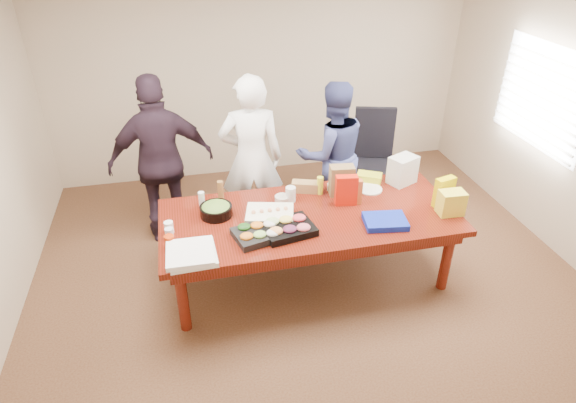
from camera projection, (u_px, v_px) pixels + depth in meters
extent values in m
cube|color=#47301E|center=(308.00, 277.00, 5.03)|extent=(5.50, 5.00, 0.02)
cube|color=beige|center=(262.00, 76.00, 6.42)|extent=(5.50, 0.04, 2.70)
cube|color=beige|center=(453.00, 391.00, 2.24)|extent=(5.50, 0.04, 2.70)
cube|color=white|center=(541.00, 96.00, 5.27)|extent=(0.03, 1.40, 1.10)
cube|color=beige|center=(538.00, 97.00, 5.26)|extent=(0.04, 1.36, 1.00)
cube|color=#4C1C0F|center=(309.00, 247.00, 4.83)|extent=(2.80, 1.20, 0.75)
cube|color=black|center=(379.00, 164.00, 5.94)|extent=(0.73, 0.73, 1.16)
imported|color=white|center=(251.00, 159.00, 5.26)|extent=(0.72, 0.51, 1.86)
imported|color=#384079|center=(332.00, 155.00, 5.53)|extent=(0.86, 0.69, 1.70)
imported|color=black|center=(162.00, 161.00, 5.19)|extent=(1.14, 0.57, 1.87)
cube|color=black|center=(258.00, 234.00, 4.31)|extent=(0.49, 0.42, 0.06)
cube|color=black|center=(288.00, 229.00, 4.38)|extent=(0.51, 0.43, 0.07)
cube|color=white|center=(270.00, 215.00, 4.57)|extent=(0.50, 0.42, 0.08)
cylinder|color=black|center=(216.00, 211.00, 4.61)|extent=(0.38, 0.38, 0.10)
cube|color=#0E22A3|center=(385.00, 221.00, 4.49)|extent=(0.42, 0.34, 0.06)
cube|color=red|center=(346.00, 190.00, 4.73)|extent=(0.22, 0.12, 0.31)
cube|color=#F2D900|center=(444.00, 192.00, 4.71)|extent=(0.21, 0.13, 0.30)
cube|color=#C15C27|center=(353.00, 192.00, 4.75)|extent=(0.17, 0.09, 0.26)
cylinder|color=silver|center=(291.00, 194.00, 4.82)|extent=(0.12, 0.12, 0.15)
cylinder|color=yellow|center=(320.00, 185.00, 4.94)|extent=(0.08, 0.08, 0.19)
cylinder|color=brown|center=(221.00, 190.00, 4.85)|extent=(0.07, 0.07, 0.19)
cylinder|color=white|center=(202.00, 200.00, 4.69)|extent=(0.08, 0.08, 0.18)
cube|color=yellow|center=(369.00, 178.00, 5.18)|extent=(0.30, 0.26, 0.09)
cube|color=olive|center=(305.00, 187.00, 5.00)|extent=(0.29, 0.20, 0.11)
cube|color=brown|center=(342.00, 180.00, 4.89)|extent=(0.25, 0.16, 0.31)
cylinder|color=#B72C05|center=(169.00, 241.00, 4.17)|extent=(0.10, 0.10, 0.11)
cylinder|color=silver|center=(169.00, 234.00, 4.29)|extent=(0.08, 0.08, 0.10)
cylinder|color=white|center=(169.00, 227.00, 4.36)|extent=(0.09, 0.09, 0.11)
cube|color=white|center=(193.00, 255.00, 4.07)|extent=(0.40, 0.40, 0.04)
cube|color=white|center=(190.00, 253.00, 4.02)|extent=(0.39, 0.39, 0.04)
cylinder|color=white|center=(370.00, 189.00, 5.05)|extent=(0.33, 0.33, 0.01)
cylinder|color=silver|center=(361.00, 180.00, 5.20)|extent=(0.24, 0.24, 0.01)
cylinder|color=#ECE8CD|center=(335.00, 187.00, 5.03)|extent=(0.18, 0.18, 0.07)
cylinder|color=beige|center=(282.00, 199.00, 4.84)|extent=(0.18, 0.18, 0.06)
cube|color=silver|center=(403.00, 170.00, 5.11)|extent=(0.33, 0.29, 0.30)
cube|color=yellow|center=(451.00, 203.00, 4.60)|extent=(0.24, 0.17, 0.23)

